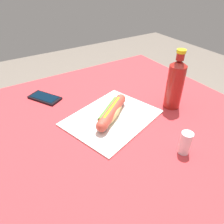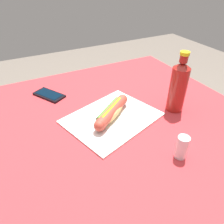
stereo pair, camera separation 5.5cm
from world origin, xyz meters
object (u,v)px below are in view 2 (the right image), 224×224
cell_phone (49,95)px  salt_shaker (182,147)px  soda_bottle (178,86)px  hot_dog (112,112)px

cell_phone → salt_shaker: (0.27, -0.55, 0.03)m
soda_bottle → salt_shaker: (-0.16, -0.21, -0.07)m
soda_bottle → cell_phone: bearing=141.8°
hot_dog → salt_shaker: salt_shaker is taller
hot_dog → salt_shaker: 0.29m
hot_dog → cell_phone: size_ratio=1.25×
hot_dog → salt_shaker: bearing=-70.1°
hot_dog → soda_bottle: (0.25, -0.06, 0.07)m
cell_phone → soda_bottle: size_ratio=0.65×
cell_phone → soda_bottle: soda_bottle is taller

